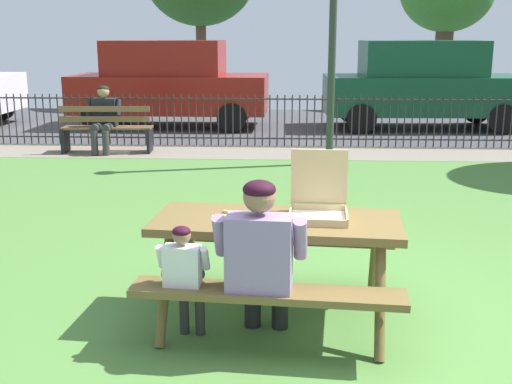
{
  "coord_description": "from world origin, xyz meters",
  "views": [
    {
      "loc": [
        -0.49,
        -4.18,
        2.08
      ],
      "look_at": [
        -0.76,
        1.19,
        0.75
      ],
      "focal_mm": 45.0,
      "sensor_mm": 36.0,
      "label": 1
    }
  ],
  "objects_px": {
    "pizza_slice_on_table": "(227,216)",
    "parked_car_center": "(423,83)",
    "park_bench_left": "(107,130)",
    "person_on_park_bench": "(104,116)",
    "picnic_table_foreground": "(277,241)",
    "parked_car_left": "(169,83)",
    "adult_at_table": "(261,256)",
    "child_at_table": "(185,273)",
    "pizza_box_open": "(319,201)"
  },
  "relations": [
    {
      "from": "adult_at_table",
      "to": "park_bench_left",
      "type": "relative_size",
      "value": 0.73
    },
    {
      "from": "park_bench_left",
      "to": "parked_car_center",
      "type": "distance_m",
      "value": 7.13
    },
    {
      "from": "picnic_table_foreground",
      "to": "pizza_slice_on_table",
      "type": "relative_size",
      "value": 6.77
    },
    {
      "from": "person_on_park_bench",
      "to": "parked_car_center",
      "type": "height_order",
      "value": "parked_car_center"
    },
    {
      "from": "pizza_slice_on_table",
      "to": "person_on_park_bench",
      "type": "distance_m",
      "value": 7.34
    },
    {
      "from": "adult_at_table",
      "to": "pizza_box_open",
      "type": "bearing_deg",
      "value": 55.84
    },
    {
      "from": "person_on_park_bench",
      "to": "picnic_table_foreground",
      "type": "bearing_deg",
      "value": -64.63
    },
    {
      "from": "adult_at_table",
      "to": "parked_car_center",
      "type": "relative_size",
      "value": 0.27
    },
    {
      "from": "person_on_park_bench",
      "to": "pizza_box_open",
      "type": "bearing_deg",
      "value": -62.25
    },
    {
      "from": "child_at_table",
      "to": "park_bench_left",
      "type": "distance_m",
      "value": 7.69
    },
    {
      "from": "adult_at_table",
      "to": "park_bench_left",
      "type": "xyz_separation_m",
      "value": [
        -3.08,
        7.27,
        -0.24
      ]
    },
    {
      "from": "pizza_slice_on_table",
      "to": "picnic_table_foreground",
      "type": "bearing_deg",
      "value": -4.63
    },
    {
      "from": "pizza_box_open",
      "to": "person_on_park_bench",
      "type": "relative_size",
      "value": 0.4
    },
    {
      "from": "adult_at_table",
      "to": "park_bench_left",
      "type": "bearing_deg",
      "value": 112.95
    },
    {
      "from": "pizza_slice_on_table",
      "to": "person_on_park_bench",
      "type": "bearing_deg",
      "value": 112.86
    },
    {
      "from": "park_bench_left",
      "to": "parked_car_left",
      "type": "xyz_separation_m",
      "value": [
        0.52,
        3.39,
        0.59
      ]
    },
    {
      "from": "adult_at_table",
      "to": "child_at_table",
      "type": "xyz_separation_m",
      "value": [
        -0.51,
        0.02,
        -0.13
      ]
    },
    {
      "from": "park_bench_left",
      "to": "child_at_table",
      "type": "bearing_deg",
      "value": -70.5
    },
    {
      "from": "pizza_slice_on_table",
      "to": "parked_car_left",
      "type": "bearing_deg",
      "value": 102.69
    },
    {
      "from": "child_at_table",
      "to": "parked_car_center",
      "type": "distance_m",
      "value": 11.26
    },
    {
      "from": "picnic_table_foreground",
      "to": "adult_at_table",
      "type": "xyz_separation_m",
      "value": [
        -0.09,
        -0.5,
        0.06
      ]
    },
    {
      "from": "pizza_box_open",
      "to": "parked_car_center",
      "type": "xyz_separation_m",
      "value": [
        2.77,
        10.06,
        0.12
      ]
    },
    {
      "from": "person_on_park_bench",
      "to": "parked_car_center",
      "type": "distance_m",
      "value": 7.15
    },
    {
      "from": "pizza_box_open",
      "to": "parked_car_center",
      "type": "height_order",
      "value": "parked_car_center"
    },
    {
      "from": "adult_at_table",
      "to": "picnic_table_foreground",
      "type": "bearing_deg",
      "value": 79.25
    },
    {
      "from": "pizza_box_open",
      "to": "adult_at_table",
      "type": "distance_m",
      "value": 0.74
    },
    {
      "from": "pizza_box_open",
      "to": "child_at_table",
      "type": "distance_m",
      "value": 1.13
    },
    {
      "from": "parked_car_left",
      "to": "adult_at_table",
      "type": "bearing_deg",
      "value": -76.51
    },
    {
      "from": "person_on_park_bench",
      "to": "parked_car_left",
      "type": "distance_m",
      "value": 3.43
    },
    {
      "from": "picnic_table_foreground",
      "to": "pizza_box_open",
      "type": "bearing_deg",
      "value": 16.84
    },
    {
      "from": "picnic_table_foreground",
      "to": "parked_car_left",
      "type": "bearing_deg",
      "value": 104.62
    },
    {
      "from": "pizza_slice_on_table",
      "to": "person_on_park_bench",
      "type": "relative_size",
      "value": 0.24
    },
    {
      "from": "park_bench_left",
      "to": "person_on_park_bench",
      "type": "distance_m",
      "value": 0.25
    },
    {
      "from": "picnic_table_foreground",
      "to": "adult_at_table",
      "type": "relative_size",
      "value": 1.61
    },
    {
      "from": "pizza_slice_on_table",
      "to": "park_bench_left",
      "type": "distance_m",
      "value": 7.31
    },
    {
      "from": "pizza_box_open",
      "to": "adult_at_table",
      "type": "bearing_deg",
      "value": -124.16
    },
    {
      "from": "pizza_slice_on_table",
      "to": "parked_car_center",
      "type": "xyz_separation_m",
      "value": [
        3.45,
        10.13,
        0.23
      ]
    },
    {
      "from": "pizza_box_open",
      "to": "parked_car_left",
      "type": "xyz_separation_m",
      "value": [
        -2.95,
        10.06,
        0.12
      ]
    },
    {
      "from": "adult_at_table",
      "to": "person_on_park_bench",
      "type": "height_order",
      "value": "same"
    },
    {
      "from": "parked_car_left",
      "to": "child_at_table",
      "type": "bearing_deg",
      "value": -79.1
    },
    {
      "from": "pizza_box_open",
      "to": "parked_car_center",
      "type": "distance_m",
      "value": 10.44
    },
    {
      "from": "picnic_table_foreground",
      "to": "child_at_table",
      "type": "xyz_separation_m",
      "value": [
        -0.6,
        -0.48,
        -0.07
      ]
    },
    {
      "from": "person_on_park_bench",
      "to": "parked_car_center",
      "type": "xyz_separation_m",
      "value": [
        6.3,
        3.37,
        0.35
      ]
    },
    {
      "from": "child_at_table",
      "to": "person_on_park_bench",
      "type": "xyz_separation_m",
      "value": [
        -2.62,
        7.27,
        0.13
      ]
    },
    {
      "from": "child_at_table",
      "to": "pizza_box_open",
      "type": "bearing_deg",
      "value": 32.22
    },
    {
      "from": "picnic_table_foreground",
      "to": "park_bench_left",
      "type": "distance_m",
      "value": 7.48
    },
    {
      "from": "child_at_table",
      "to": "park_bench_left",
      "type": "relative_size",
      "value": 0.54
    },
    {
      "from": "pizza_slice_on_table",
      "to": "adult_at_table",
      "type": "bearing_deg",
      "value": -62.3
    },
    {
      "from": "child_at_table",
      "to": "park_bench_left",
      "type": "bearing_deg",
      "value": 109.5
    },
    {
      "from": "pizza_slice_on_table",
      "to": "adult_at_table",
      "type": "relative_size",
      "value": 0.24
    }
  ]
}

